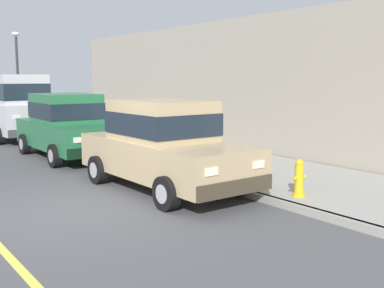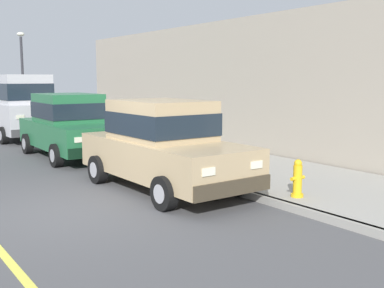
{
  "view_description": "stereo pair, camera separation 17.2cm",
  "coord_description": "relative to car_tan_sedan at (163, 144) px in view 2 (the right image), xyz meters",
  "views": [
    {
      "loc": [
        -3.2,
        -7.9,
        2.38
      ],
      "look_at": [
        3.29,
        0.94,
        0.85
      ],
      "focal_mm": 44.13,
      "sensor_mm": 36.0,
      "label": 1
    },
    {
      "loc": [
        -3.06,
        -8.01,
        2.38
      ],
      "look_at": [
        3.29,
        0.94,
        0.85
      ],
      "focal_mm": 44.13,
      "sensor_mm": 36.0,
      "label": 2
    }
  ],
  "objects": [
    {
      "name": "car_tan_sedan",
      "position": [
        0.0,
        0.0,
        0.0
      ],
      "size": [
        2.08,
        4.62,
        1.92
      ],
      "color": "tan",
      "rests_on": "ground"
    },
    {
      "name": "car_green_sedan",
      "position": [
        -0.09,
        5.24,
        0.0
      ],
      "size": [
        2.09,
        4.63,
        1.92
      ],
      "color": "#23663D",
      "rests_on": "ground"
    },
    {
      "name": "sidewalk",
      "position": [
        2.78,
        -0.52,
        -0.91
      ],
      "size": [
        3.6,
        64.0,
        0.14
      ],
      "primitive_type": "cube",
      "color": "#99968E",
      "rests_on": "ground"
    },
    {
      "name": "car_silver_van",
      "position": [
        -0.11,
        10.84,
        0.41
      ],
      "size": [
        2.21,
        4.94,
        2.52
      ],
      "color": "#BCBCC1",
      "rests_on": "ground"
    },
    {
      "name": "fire_hydrant",
      "position": [
        1.43,
        -2.53,
        -0.51
      ],
      "size": [
        0.34,
        0.24,
        0.72
      ],
      "color": "gold",
      "rests_on": "sidewalk"
    },
    {
      "name": "ground_plane",
      "position": [
        -2.22,
        -0.52,
        -0.98
      ],
      "size": [
        80.0,
        80.0,
        0.0
      ],
      "primitive_type": "plane",
      "color": "#4C4C4F"
    },
    {
      "name": "dog_white",
      "position": [
        2.73,
        1.1,
        -0.55
      ],
      "size": [
        0.74,
        0.31,
        0.49
      ],
      "color": "white",
      "rests_on": "sidewalk"
    },
    {
      "name": "street_lamp",
      "position": [
        1.33,
        14.89,
        1.92
      ],
      "size": [
        0.36,
        0.36,
        4.42
      ],
      "color": "#2D2D33",
      "rests_on": "sidewalk"
    },
    {
      "name": "building_facade",
      "position": [
        4.88,
        3.71,
        1.14
      ],
      "size": [
        0.5,
        20.0,
        4.26
      ],
      "primitive_type": "cube",
      "color": "#9E9384",
      "rests_on": "ground"
    },
    {
      "name": "curb",
      "position": [
        0.98,
        -0.52,
        -0.91
      ],
      "size": [
        0.16,
        64.0,
        0.14
      ],
      "primitive_type": "cube",
      "color": "gray",
      "rests_on": "ground"
    }
  ]
}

